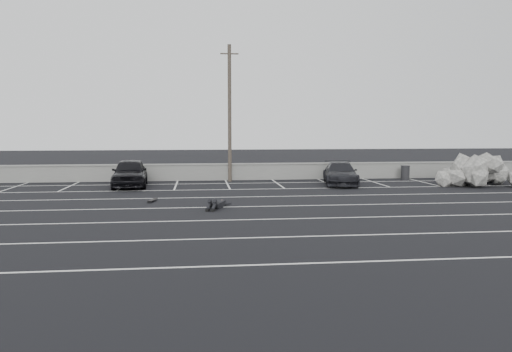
{
  "coord_description": "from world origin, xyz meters",
  "views": [
    {
      "loc": [
        -3.68,
        -17.7,
        3.29
      ],
      "look_at": [
        -0.93,
        6.07,
        1.0
      ],
      "focal_mm": 35.0,
      "sensor_mm": 36.0,
      "label": 1
    }
  ],
  "objects": [
    {
      "name": "utility_pole",
      "position": [
        -1.75,
        13.2,
        4.24
      ],
      "size": [
        1.12,
        0.22,
        8.38
      ],
      "color": "#4C4238",
      "rests_on": "ground"
    },
    {
      "name": "car_right",
      "position": [
        4.57,
        10.63,
        0.66
      ],
      "size": [
        2.68,
        4.81,
        1.32
      ],
      "primitive_type": "imported",
      "rotation": [
        0.0,
        0.0,
        -0.19
      ],
      "color": "black",
      "rests_on": "ground"
    },
    {
      "name": "person",
      "position": [
        -2.87,
        3.03,
        0.24
      ],
      "size": [
        2.41,
        2.96,
        0.48
      ],
      "primitive_type": null,
      "rotation": [
        0.0,
        0.0,
        -0.33
      ],
      "color": "black",
      "rests_on": "ground"
    },
    {
      "name": "ground",
      "position": [
        0.0,
        0.0,
        0.0
      ],
      "size": [
        120.0,
        120.0,
        0.0
      ],
      "primitive_type": "plane",
      "color": "black",
      "rests_on": "ground"
    },
    {
      "name": "stall_lines",
      "position": [
        -0.08,
        4.41,
        0.0
      ],
      "size": [
        36.0,
        20.05,
        0.01
      ],
      "color": "silver",
      "rests_on": "ground"
    },
    {
      "name": "seawall",
      "position": [
        0.0,
        14.0,
        0.55
      ],
      "size": [
        50.0,
        0.45,
        1.06
      ],
      "color": "gray",
      "rests_on": "ground"
    },
    {
      "name": "car_left",
      "position": [
        -7.55,
        11.01,
        0.79
      ],
      "size": [
        2.19,
        4.76,
        1.58
      ],
      "primitive_type": "imported",
      "rotation": [
        0.0,
        0.0,
        0.07
      ],
      "color": "black",
      "rests_on": "ground"
    },
    {
      "name": "riprap_pile",
      "position": [
        12.27,
        9.46,
        0.66
      ],
      "size": [
        5.83,
        3.86,
        1.57
      ],
      "color": "#A9A79E",
      "rests_on": "ground"
    },
    {
      "name": "skateboard",
      "position": [
        -5.78,
        4.86,
        0.07
      ],
      "size": [
        0.39,
        0.81,
        0.09
      ],
      "rotation": [
        0.0,
        0.0,
        -0.25
      ],
      "color": "black",
      "rests_on": "ground"
    },
    {
      "name": "trash_bin",
      "position": [
        9.56,
        12.97,
        0.46
      ],
      "size": [
        0.71,
        0.71,
        0.91
      ],
      "rotation": [
        0.0,
        0.0,
        0.22
      ],
      "color": "#242427",
      "rests_on": "ground"
    }
  ]
}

